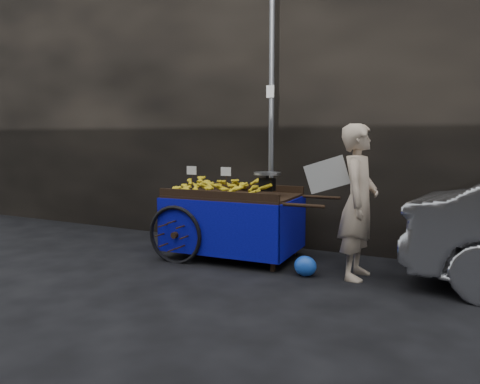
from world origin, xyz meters
The scene contains 6 objects.
ground centered at (0.00, 0.00, 0.00)m, with size 80.00×80.00×0.00m, color black.
building_wall centered at (0.39, 2.60, 2.50)m, with size 13.50×2.00×5.00m.
street_pole centered at (0.30, 1.30, 2.01)m, with size 0.12×0.10×4.00m.
banana_cart centered at (-0.06, 0.64, 0.83)m, with size 2.51×1.29×1.34m.
vendor centered at (1.82, 0.46, 0.95)m, with size 0.89×0.69×1.89m.
plastic_bag centered at (1.23, 0.23, 0.13)m, with size 0.28×0.23×0.26m, color blue.
Camera 1 is at (3.08, -5.22, 1.73)m, focal length 35.00 mm.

